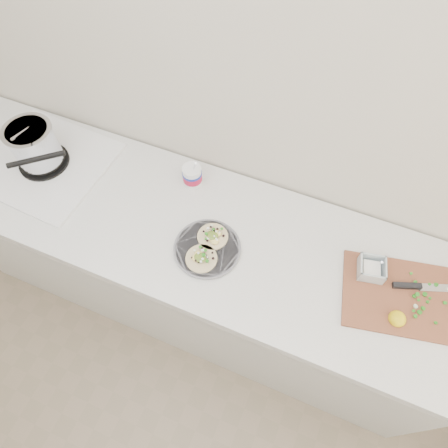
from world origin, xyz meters
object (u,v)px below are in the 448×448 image
at_px(taco_plate, 207,247).
at_px(cutboard, 402,293).
at_px(stove, 39,152).
at_px(tub, 193,174).

bearing_deg(taco_plate, cutboard, 7.90).
bearing_deg(taco_plate, stove, 172.16).
relative_size(stove, taco_plate, 2.13).
bearing_deg(stove, cutboard, 2.58).
xyz_separation_m(taco_plate, tub, (-0.19, 0.28, 0.05)).
bearing_deg(tub, stove, -166.38).
height_order(taco_plate, tub, tub).
bearing_deg(cutboard, stove, 167.97).
bearing_deg(taco_plate, tub, 124.17).
height_order(tub, cutboard, tub).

